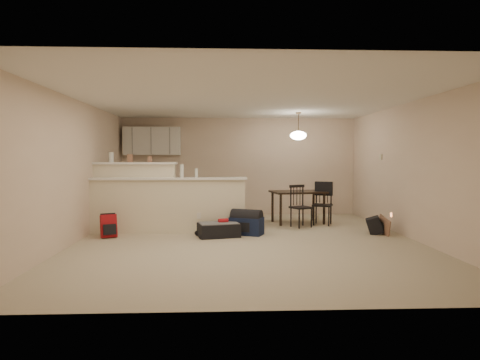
{
  "coord_description": "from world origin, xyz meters",
  "views": [
    {
      "loc": [
        -0.46,
        -7.55,
        1.48
      ],
      "look_at": [
        -0.1,
        0.7,
        1.05
      ],
      "focal_mm": 32.0,
      "sensor_mm": 36.0,
      "label": 1
    }
  ],
  "objects": [
    {
      "name": "thermostat",
      "position": [
        2.98,
        1.55,
        1.5
      ],
      "size": [
        0.02,
        0.12,
        0.12
      ],
      "primitive_type": "cube",
      "color": "beige",
      "rests_on": "room"
    },
    {
      "name": "jar",
      "position": [
        -2.67,
        1.12,
        1.49
      ],
      "size": [
        0.1,
        0.1,
        0.2
      ],
      "primitive_type": "cylinder",
      "color": "silver",
      "rests_on": "breakfast_bar"
    },
    {
      "name": "black_daypack",
      "position": [
        2.53,
        0.61,
        0.16
      ],
      "size": [
        0.35,
        0.42,
        0.32
      ],
      "primitive_type": "cube",
      "rotation": [
        0.0,
        0.0,
        1.27
      ],
      "color": "black",
      "rests_on": "ground"
    },
    {
      "name": "suitcase",
      "position": [
        -0.51,
        0.41,
        0.13
      ],
      "size": [
        0.84,
        0.65,
        0.25
      ],
      "primitive_type": "cube",
      "rotation": [
        0.0,
        0.0,
        0.24
      ],
      "color": "black",
      "rests_on": "ground"
    },
    {
      "name": "breakfast_bar",
      "position": [
        -1.76,
        0.98,
        0.61
      ],
      "size": [
        3.08,
        0.58,
        1.39
      ],
      "color": "beige",
      "rests_on": "ground"
    },
    {
      "name": "bottle_b",
      "position": [
        -0.95,
        0.9,
        1.18
      ],
      "size": [
        0.06,
        0.06,
        0.18
      ],
      "primitive_type": "cylinder",
      "color": "silver",
      "rests_on": "breakfast_bar"
    },
    {
      "name": "navy_duffel",
      "position": [
        0.02,
        0.61,
        0.17
      ],
      "size": [
        0.7,
        0.55,
        0.34
      ],
      "primitive_type": "cube",
      "rotation": [
        0.0,
        0.0,
        -0.41
      ],
      "color": "#121D3B",
      "rests_on": "ground"
    },
    {
      "name": "cardboard_sheet",
      "position": [
        2.67,
        0.46,
        0.17
      ],
      "size": [
        0.05,
        0.45,
        0.34
      ],
      "primitive_type": "cube",
      "rotation": [
        0.0,
        0.0,
        1.64
      ],
      "color": "#90634A",
      "rests_on": "ground"
    },
    {
      "name": "room",
      "position": [
        0.0,
        0.0,
        1.25
      ],
      "size": [
        7.0,
        7.02,
        2.5
      ],
      "color": "#B6A88C",
      "rests_on": "ground"
    },
    {
      "name": "bottle_a",
      "position": [
        -1.24,
        0.9,
        1.22
      ],
      "size": [
        0.07,
        0.07,
        0.26
      ],
      "primitive_type": "cylinder",
      "color": "silver",
      "rests_on": "breakfast_bar"
    },
    {
      "name": "pendant_lamp",
      "position": [
        1.27,
        2.02,
        1.99
      ],
      "size": [
        0.36,
        0.36,
        0.62
      ],
      "color": "brown",
      "rests_on": "room"
    },
    {
      "name": "red_backpack",
      "position": [
        -2.56,
        0.42,
        0.21
      ],
      "size": [
        0.33,
        0.27,
        0.42
      ],
      "primitive_type": "cube",
      "rotation": [
        0.0,
        0.0,
        0.41
      ],
      "color": "#A81319",
      "rests_on": "ground"
    },
    {
      "name": "upper_cabinets",
      "position": [
        -2.2,
        3.32,
        1.9
      ],
      "size": [
        1.4,
        0.34,
        0.7
      ],
      "primitive_type": "cube",
      "color": "white",
      "rests_on": "room"
    },
    {
      "name": "kitchen_counter",
      "position": [
        -2.0,
        3.19,
        0.45
      ],
      "size": [
        1.8,
        0.6,
        0.9
      ],
      "primitive_type": "cube",
      "color": "white",
      "rests_on": "ground"
    },
    {
      "name": "dining_chair_far",
      "position": [
        1.76,
        1.73,
        0.46
      ],
      "size": [
        0.52,
        0.51,
        0.93
      ],
      "primitive_type": null,
      "rotation": [
        0.0,
        0.0,
        -0.39
      ],
      "color": "black",
      "rests_on": "ground"
    },
    {
      "name": "dining_chair_near",
      "position": [
        1.24,
        1.45,
        0.45
      ],
      "size": [
        0.51,
        0.51,
        0.9
      ],
      "primitive_type": null,
      "rotation": [
        0.0,
        0.0,
        0.45
      ],
      "color": "black",
      "rests_on": "ground"
    },
    {
      "name": "cereal_box",
      "position": [
        -2.29,
        1.12,
        1.47
      ],
      "size": [
        0.1,
        0.07,
        0.16
      ],
      "primitive_type": "cube",
      "color": "#90634A",
      "rests_on": "breakfast_bar"
    },
    {
      "name": "small_box",
      "position": [
        -1.9,
        1.12,
        1.45
      ],
      "size": [
        0.08,
        0.06,
        0.12
      ],
      "primitive_type": "cube",
      "color": "#90634A",
      "rests_on": "breakfast_bar"
    },
    {
      "name": "dining_table",
      "position": [
        1.27,
        2.02,
        0.64
      ],
      "size": [
        1.28,
        0.96,
        0.73
      ],
      "rotation": [
        0.0,
        0.0,
        0.17
      ],
      "color": "black",
      "rests_on": "ground"
    }
  ]
}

